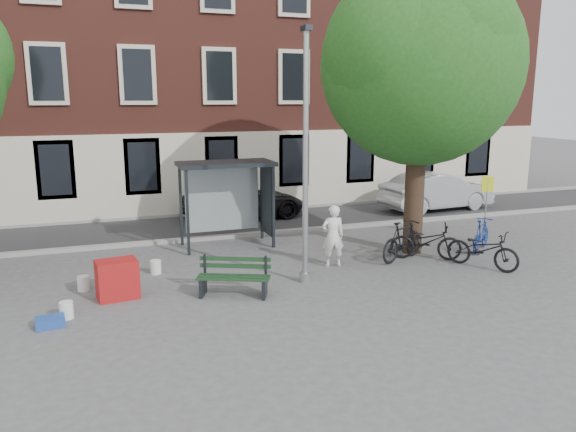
% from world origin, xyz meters
% --- Properties ---
extents(ground, '(90.00, 90.00, 0.00)m').
position_xyz_m(ground, '(0.00, 0.00, 0.00)').
color(ground, '#4C4C4F').
rests_on(ground, ground).
extents(road, '(40.00, 4.00, 0.01)m').
position_xyz_m(road, '(0.00, 7.00, 0.01)').
color(road, '#28282B').
rests_on(road, ground).
extents(curb_near, '(40.00, 0.25, 0.12)m').
position_xyz_m(curb_near, '(0.00, 5.00, 0.06)').
color(curb_near, gray).
rests_on(curb_near, ground).
extents(curb_far, '(40.00, 0.25, 0.12)m').
position_xyz_m(curb_far, '(0.00, 9.00, 0.06)').
color(curb_far, gray).
rests_on(curb_far, ground).
extents(building_row, '(30.00, 8.00, 14.00)m').
position_xyz_m(building_row, '(0.00, 13.00, 7.00)').
color(building_row, brown).
rests_on(building_row, ground).
extents(lamppost, '(0.28, 0.35, 6.11)m').
position_xyz_m(lamppost, '(0.00, 0.00, 2.78)').
color(lamppost, '#9EA0A3').
rests_on(lamppost, ground).
extents(tree_right, '(5.76, 5.60, 8.20)m').
position_xyz_m(tree_right, '(4.01, 1.38, 5.62)').
color(tree_right, black).
rests_on(tree_right, ground).
extents(bus_shelter, '(2.85, 1.45, 2.62)m').
position_xyz_m(bus_shelter, '(-0.61, 4.11, 1.92)').
color(bus_shelter, '#1E2328').
rests_on(bus_shelter, ground).
extents(painter, '(0.67, 0.49, 1.70)m').
position_xyz_m(painter, '(1.20, 1.00, 0.85)').
color(painter, white).
rests_on(painter, ground).
extents(bench, '(1.75, 1.16, 0.86)m').
position_xyz_m(bench, '(-1.90, -0.35, 0.40)').
color(bench, '#1E2328').
rests_on(bench, ground).
extents(bike_a, '(2.07, 1.55, 1.04)m').
position_xyz_m(bike_a, '(3.95, 0.72, 0.52)').
color(bike_a, black).
rests_on(bike_a, ground).
extents(bike_b, '(1.59, 1.37, 0.99)m').
position_xyz_m(bike_b, '(6.01, 0.93, 0.49)').
color(bike_b, navy).
rests_on(bike_b, ground).
extents(bike_c, '(1.59, 2.06, 1.04)m').
position_xyz_m(bike_c, '(4.93, -0.50, 0.52)').
color(bike_c, black).
rests_on(bike_c, ground).
extents(bike_d, '(1.94, 1.29, 1.14)m').
position_xyz_m(bike_d, '(3.30, 0.87, 0.57)').
color(bike_d, black).
rests_on(bike_d, ground).
extents(car_dark, '(4.86, 2.57, 1.30)m').
position_xyz_m(car_dark, '(0.61, 7.88, 0.65)').
color(car_dark, black).
rests_on(car_dark, ground).
extents(car_silver, '(4.86, 2.09, 1.56)m').
position_xyz_m(car_silver, '(8.41, 6.75, 0.78)').
color(car_silver, '#9EA1A5').
rests_on(car_silver, ground).
extents(red_stand, '(0.98, 0.72, 0.90)m').
position_xyz_m(red_stand, '(-4.45, 0.36, 0.45)').
color(red_stand, '#A21516').
rests_on(red_stand, ground).
extents(blue_crate, '(0.59, 0.46, 0.20)m').
position_xyz_m(blue_crate, '(-5.83, -0.89, 0.10)').
color(blue_crate, '#214398').
rests_on(blue_crate, ground).
extents(bucket_a, '(0.37, 0.37, 0.36)m').
position_xyz_m(bucket_a, '(-5.19, 1.16, 0.18)').
color(bucket_a, silver).
rests_on(bucket_a, ground).
extents(bucket_b, '(0.31, 0.31, 0.36)m').
position_xyz_m(bucket_b, '(-5.53, -0.53, 0.18)').
color(bucket_b, silver).
rests_on(bucket_b, ground).
extents(bucket_c, '(0.34, 0.34, 0.36)m').
position_xyz_m(bucket_c, '(-3.42, 1.93, 0.18)').
color(bucket_c, white).
rests_on(bucket_c, ground).
extents(notice_sign, '(0.35, 0.16, 2.12)m').
position_xyz_m(notice_sign, '(6.70, 1.65, 1.58)').
color(notice_sign, '#9EA0A3').
rests_on(notice_sign, ground).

